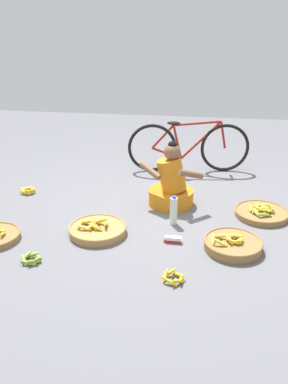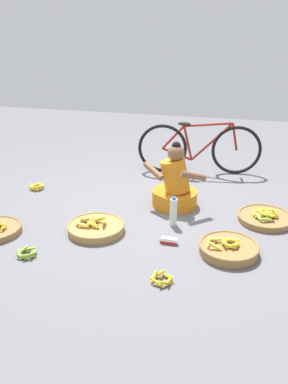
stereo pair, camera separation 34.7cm
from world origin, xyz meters
TOP-DOWN VIEW (x-y plane):
  - ground_plane at (0.00, 0.00)m, footprint 10.00×10.00m
  - vendor_woman_front at (0.24, 0.30)m, footprint 0.74×0.52m
  - bicycle_leaning at (0.37, 1.46)m, footprint 1.69×0.31m
  - banana_basket_near_bicycle at (-0.43, -0.52)m, footprint 0.58×0.58m
  - banana_basket_back_right at (0.91, -0.62)m, footprint 0.55×0.55m
  - banana_basket_back_left at (1.26, 0.14)m, footprint 0.59×0.59m
  - loose_bananas_mid_left at (-0.88, -1.11)m, footprint 0.22×0.21m
  - loose_bananas_front_left at (-1.56, 0.36)m, footprint 0.22×0.22m
  - loose_bananas_back_center at (0.40, -1.20)m, footprint 0.22×0.22m
  - water_bottle at (0.31, -0.19)m, footprint 0.08×0.08m
  - packet_carton_stack at (0.34, -0.58)m, footprint 0.17×0.06m

SIDE VIEW (x-z plane):
  - ground_plane at x=0.00m, z-range 0.00..0.00m
  - loose_bananas_mid_left at x=-0.88m, z-range -0.01..0.07m
  - packet_carton_stack at x=0.34m, z-range 0.00..0.06m
  - loose_bananas_back_center at x=0.40m, z-range -0.01..0.07m
  - loose_bananas_front_left at x=-1.56m, z-range -0.01..0.08m
  - banana_basket_back_left at x=1.26m, z-range -0.03..0.12m
  - banana_basket_near_bicycle at x=-0.43m, z-range -0.03..0.13m
  - banana_basket_back_right at x=0.91m, z-range -0.03..0.14m
  - water_bottle at x=0.31m, z-range -0.01..0.31m
  - vendor_woman_front at x=0.24m, z-range -0.14..0.63m
  - bicycle_leaning at x=0.37m, z-range -0.01..0.73m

